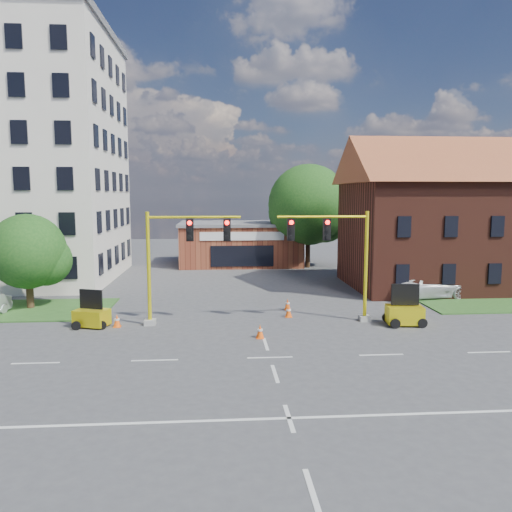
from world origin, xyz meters
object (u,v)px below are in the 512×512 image
object	(u,v)px
trailer_east	(404,313)
pickup_white	(427,286)
trailer_west	(92,316)
signal_mast_west	(179,254)
signal_mast_east	(337,252)

from	to	relation	value
trailer_east	pickup_white	bearing A→B (deg)	65.80
trailer_west	trailer_east	world-z (taller)	trailer_east
signal_mast_west	trailer_west	xyz separation A→B (m)	(-4.72, -0.20, -3.31)
trailer_west	pickup_white	bearing A→B (deg)	36.20
pickup_white	trailer_west	bearing A→B (deg)	96.01
signal_mast_east	trailer_east	size ratio (longest dim) A/B	2.85
signal_mast_east	pickup_white	size ratio (longest dim) A/B	1.06
signal_mast_west	pickup_white	bearing A→B (deg)	19.99
trailer_west	pickup_white	world-z (taller)	trailer_west
signal_mast_east	trailer_east	bearing A→B (deg)	-16.47
trailer_east	pickup_white	size ratio (longest dim) A/B	0.37
trailer_east	trailer_west	bearing A→B (deg)	-176.07
signal_mast_west	signal_mast_east	xyz separation A→B (m)	(8.71, 0.00, 0.00)
trailer_west	trailer_east	xyz separation A→B (m)	(16.99, -0.86, 0.07)
signal_mast_west	pickup_white	world-z (taller)	signal_mast_west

